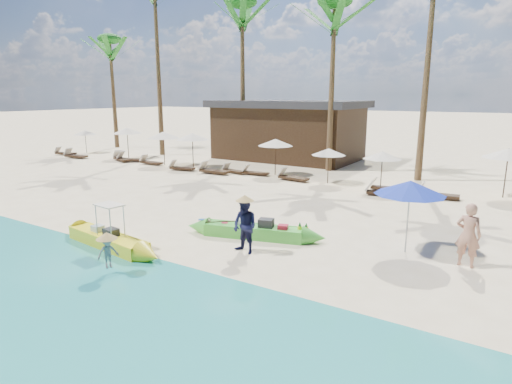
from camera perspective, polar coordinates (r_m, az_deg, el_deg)
The scene contains 35 objects.
ground at distance 13.83m, azimuth -0.36°, elevation -7.09°, with size 240.00×240.00×0.00m, color #F9E4B8.
wet_sand_strip at distance 10.31m, azimuth -15.93°, elevation -14.87°, with size 240.00×4.50×0.01m, color tan.
green_canoe at distance 14.47m, azimuth -0.28°, elevation -5.20°, with size 5.30×1.79×0.69m.
yellow_canoe at distance 14.40m, azimuth -19.15°, elevation -6.03°, with size 5.49×1.10×1.43m.
tourist at distance 13.30m, azimuth 26.45°, elevation -5.14°, with size 0.67×0.44×1.83m, color tan.
vendor_green at distance 12.92m, azimuth -1.49°, elevation -4.57°, with size 0.82×0.64×1.69m, color #141639.
vendor_yellow at distance 12.16m, azimuth -19.14°, elevation -7.60°, with size 0.56×0.32×0.87m, color gray.
blue_umbrella at distance 13.47m, azimuth 19.87°, elevation 0.54°, with size 2.08×2.08×2.24m.
resort_parasol_0 at distance 38.21m, azimuth -21.84°, elevation 7.38°, with size 1.81×1.81×1.86m.
lounger_0_left at distance 37.56m, azimuth -24.18°, elevation 4.82°, with size 1.84×1.00×0.60m.
lounger_0_right at distance 35.41m, azimuth -23.01°, elevation 4.54°, with size 2.02×0.82×0.67m.
resort_parasol_1 at distance 34.08m, azimuth -16.82°, elevation 7.84°, with size 2.22×2.22×2.29m.
lounger_1_left at distance 32.58m, azimuth -17.54°, elevation 4.32°, with size 2.00×1.17×0.65m.
lounger_1_right at distance 32.22m, azimuth -16.57°, elevation 4.29°, with size 2.01×1.11×0.65m.
resort_parasol_2 at distance 29.91m, azimuth -12.25°, elevation 7.44°, with size 2.20×2.20×2.27m.
lounger_2_left at distance 30.44m, azimuth -13.91°, elevation 3.95°, with size 1.79×0.56×0.61m.
resort_parasol_3 at distance 28.57m, azimuth -8.48°, elevation 7.32°, with size 2.19×2.19×2.26m.
lounger_3_left at distance 27.68m, azimuth -10.01°, elevation 3.25°, with size 1.77×0.82×0.58m.
lounger_3_right at distance 26.24m, azimuth -5.82°, elevation 2.94°, with size 2.02×0.69×0.68m.
resort_parasol_4 at distance 25.54m, azimuth 2.61°, elevation 6.61°, with size 2.09×2.09×2.16m.
lounger_4_left at distance 26.38m, azimuth -3.11°, elevation 2.94°, with size 1.68×0.75×0.55m.
lounger_4_right at distance 25.66m, azimuth -0.23°, elevation 2.68°, with size 1.68×0.65×0.56m.
resort_parasol_5 at distance 23.39m, azimuth 9.67°, elevation 5.30°, with size 1.85×1.85×1.90m.
lounger_5_left at distance 24.11m, azimuth 4.77°, elevation 2.03°, with size 1.88×0.72×0.62m.
resort_parasol_6 at distance 22.23m, azimuth 16.52°, elevation 4.72°, with size 1.91×1.91×1.97m.
lounger_6_left at distance 22.48m, azimuth 16.76°, elevation 0.67°, with size 1.67×0.71×0.55m.
lounger_6_right at distance 21.27m, azimuth 16.40°, elevation 0.05°, with size 1.81×0.92×0.59m.
resort_parasol_7 at distance 22.83m, azimuth 30.62°, elevation 4.47°, with size 2.25×2.25×2.32m.
lounger_7_left at distance 21.54m, azimuth 22.76°, elevation -0.21°, with size 1.97×0.78×0.65m.
palm_0 at distance 41.34m, azimuth -18.82°, elevation 16.91°, with size 2.08×2.08×9.90m.
palm_1 at distance 35.59m, azimuth -13.26°, elevation 22.40°, with size 2.08×2.08×13.60m.
palm_2 at distance 31.65m, azimuth -1.85°, elevation 20.95°, with size 2.08×2.08×11.33m.
palm_3 at distance 27.55m, azimuth 10.36°, elevation 20.71°, with size 2.08×2.08×10.52m.
palm_4 at distance 25.89m, azimuth 22.52°, elevation 22.48°, with size 2.08×2.08×11.70m.
pavilion_west at distance 32.27m, azimuth 4.32°, elevation 8.33°, with size 10.80×6.60×4.30m.
Camera 1 is at (6.96, -10.98, 4.71)m, focal length 30.00 mm.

